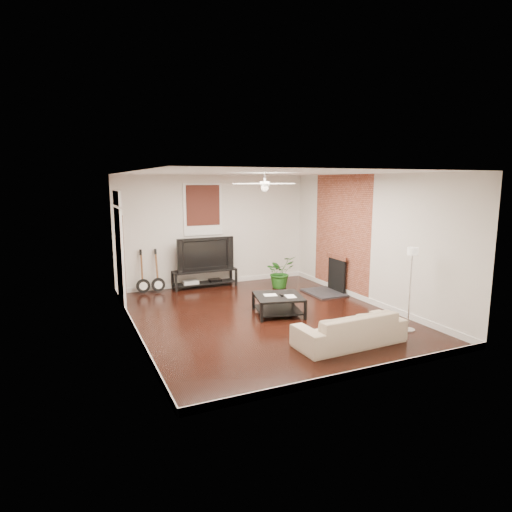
{
  "coord_description": "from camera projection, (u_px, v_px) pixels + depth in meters",
  "views": [
    {
      "loc": [
        -3.53,
        -7.47,
        2.65
      ],
      "look_at": [
        0.0,
        0.4,
        1.15
      ],
      "focal_mm": 30.35,
      "sensor_mm": 36.0,
      "label": 1
    }
  ],
  "objects": [
    {
      "name": "ceiling_fan",
      "position": [
        265.0,
        184.0,
        8.14
      ],
      "size": [
        1.24,
        1.24,
        0.32
      ],
      "primitive_type": null,
      "color": "white",
      "rests_on": "ceiling"
    },
    {
      "name": "tv",
      "position": [
        204.0,
        253.0,
        10.82
      ],
      "size": [
        1.44,
        0.19,
        0.83
      ],
      "primitive_type": "imported",
      "color": "black",
      "rests_on": "tv_stand"
    },
    {
      "name": "room",
      "position": [
        264.0,
        246.0,
        8.35
      ],
      "size": [
        5.01,
        6.01,
        2.81
      ],
      "color": "black",
      "rests_on": "ground"
    },
    {
      "name": "guitar_left",
      "position": [
        143.0,
        272.0,
        10.21
      ],
      "size": [
        0.36,
        0.27,
        1.06
      ],
      "primitive_type": null,
      "rotation": [
        0.0,
        0.0,
        -0.13
      ],
      "color": "black",
      "rests_on": "floor"
    },
    {
      "name": "fireplace",
      "position": [
        330.0,
        274.0,
        10.3
      ],
      "size": [
        0.8,
        1.1,
        0.92
      ],
      "primitive_type": "cube",
      "color": "black",
      "rests_on": "floor"
    },
    {
      "name": "brick_accent",
      "position": [
        341.0,
        234.0,
        10.25
      ],
      "size": [
        0.02,
        2.2,
        2.8
      ],
      "primitive_type": "cube",
      "color": "brown",
      "rests_on": "floor"
    },
    {
      "name": "floor_lamp",
      "position": [
        410.0,
        290.0,
        7.63
      ],
      "size": [
        0.26,
        0.26,
        1.52
      ],
      "primitive_type": null,
      "rotation": [
        0.0,
        0.0,
        0.03
      ],
      "color": "silver",
      "rests_on": "floor"
    },
    {
      "name": "tv_stand",
      "position": [
        205.0,
        278.0,
        10.91
      ],
      "size": [
        1.61,
        0.43,
        0.45
      ],
      "primitive_type": "cube",
      "color": "black",
      "rests_on": "floor"
    },
    {
      "name": "potted_plant",
      "position": [
        280.0,
        272.0,
        10.83
      ],
      "size": [
        0.85,
        0.78,
        0.8
      ],
      "primitive_type": "imported",
      "rotation": [
        0.0,
        0.0,
        0.24
      ],
      "color": "#21611B",
      "rests_on": "floor"
    },
    {
      "name": "window_back",
      "position": [
        203.0,
        209.0,
        10.8
      ],
      "size": [
        1.0,
        0.06,
        1.3
      ],
      "primitive_type": "cube",
      "color": "#3D1910",
      "rests_on": "wall_back"
    },
    {
      "name": "door_left",
      "position": [
        120.0,
        248.0,
        9.09
      ],
      "size": [
        0.08,
        1.0,
        2.5
      ],
      "primitive_type": "cube",
      "color": "white",
      "rests_on": "wall_left"
    },
    {
      "name": "guitar_right",
      "position": [
        158.0,
        271.0,
        10.32
      ],
      "size": [
        0.33,
        0.24,
        1.06
      ],
      "primitive_type": null,
      "rotation": [
        0.0,
        0.0,
        -0.03
      ],
      "color": "black",
      "rests_on": "floor"
    },
    {
      "name": "coffee_table",
      "position": [
        278.0,
        305.0,
        8.69
      ],
      "size": [
        1.1,
        1.1,
        0.39
      ],
      "primitive_type": "cube",
      "rotation": [
        0.0,
        0.0,
        -0.23
      ],
      "color": "black",
      "rests_on": "floor"
    },
    {
      "name": "sofa",
      "position": [
        350.0,
        328.0,
        7.08
      ],
      "size": [
        1.88,
        0.79,
        0.54
      ],
      "primitive_type": "imported",
      "rotation": [
        0.0,
        0.0,
        3.18
      ],
      "color": "#C6AD94",
      "rests_on": "floor"
    }
  ]
}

